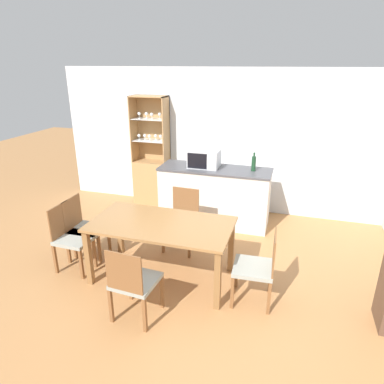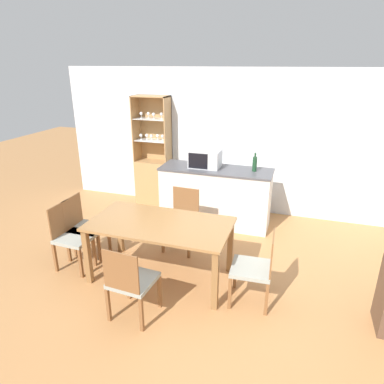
{
  "view_description": "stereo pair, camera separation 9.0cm",
  "coord_description": "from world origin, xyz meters",
  "px_view_note": "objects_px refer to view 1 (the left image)",
  "views": [
    {
      "loc": [
        0.97,
        -3.39,
        2.62
      ],
      "look_at": [
        -0.37,
        1.01,
        0.87
      ],
      "focal_mm": 32.0,
      "sensor_mm": 36.0,
      "label": 1
    },
    {
      "loc": [
        1.05,
        -3.36,
        2.62
      ],
      "look_at": [
        -0.37,
        1.01,
        0.87
      ],
      "focal_mm": 32.0,
      "sensor_mm": 36.0,
      "label": 2
    }
  ],
  "objects_px": {
    "dining_table": "(161,230)",
    "dining_chair_head_near": "(134,282)",
    "dining_chair_side_left_far": "(84,228)",
    "wine_bottle": "(254,163)",
    "dining_chair_head_far": "(182,219)",
    "display_cabinet": "(152,173)",
    "dining_chair_side_left_near": "(73,237)",
    "dining_chair_side_right_near": "(258,267)",
    "microwave": "(204,159)"
  },
  "relations": [
    {
      "from": "dining_chair_head_far",
      "to": "wine_bottle",
      "type": "relative_size",
      "value": 2.95
    },
    {
      "from": "dining_chair_side_left_far",
      "to": "wine_bottle",
      "type": "bearing_deg",
      "value": 127.54
    },
    {
      "from": "display_cabinet",
      "to": "microwave",
      "type": "relative_size",
      "value": 4.1
    },
    {
      "from": "dining_chair_head_far",
      "to": "dining_chair_side_right_near",
      "type": "xyz_separation_m",
      "value": [
        1.21,
        -0.94,
        0.0
      ]
    },
    {
      "from": "dining_chair_head_near",
      "to": "microwave",
      "type": "height_order",
      "value": "microwave"
    },
    {
      "from": "display_cabinet",
      "to": "wine_bottle",
      "type": "relative_size",
      "value": 6.85
    },
    {
      "from": "dining_table",
      "to": "dining_chair_head_near",
      "type": "height_order",
      "value": "dining_chair_head_near"
    },
    {
      "from": "dining_chair_head_far",
      "to": "display_cabinet",
      "type": "bearing_deg",
      "value": -51.0
    },
    {
      "from": "display_cabinet",
      "to": "microwave",
      "type": "height_order",
      "value": "display_cabinet"
    },
    {
      "from": "dining_table",
      "to": "dining_chair_side_right_near",
      "type": "distance_m",
      "value": 1.24
    },
    {
      "from": "display_cabinet",
      "to": "dining_chair_head_near",
      "type": "relative_size",
      "value": 2.32
    },
    {
      "from": "dining_chair_head_near",
      "to": "dining_chair_side_right_near",
      "type": "bearing_deg",
      "value": 32.81
    },
    {
      "from": "dining_chair_head_far",
      "to": "dining_chair_head_near",
      "type": "bearing_deg",
      "value": 92.32
    },
    {
      "from": "dining_chair_head_near",
      "to": "dining_chair_side_left_far",
      "type": "xyz_separation_m",
      "value": [
        -1.21,
        0.94,
        0.0
      ]
    },
    {
      "from": "dining_chair_side_left_far",
      "to": "microwave",
      "type": "bearing_deg",
      "value": 141.19
    },
    {
      "from": "dining_chair_side_left_near",
      "to": "microwave",
      "type": "xyz_separation_m",
      "value": [
        1.28,
        1.94,
        0.67
      ]
    },
    {
      "from": "dining_table",
      "to": "dining_chair_side_left_near",
      "type": "distance_m",
      "value": 1.24
    },
    {
      "from": "display_cabinet",
      "to": "microwave",
      "type": "distance_m",
      "value": 1.37
    },
    {
      "from": "dining_chair_side_right_near",
      "to": "dining_table",
      "type": "bearing_deg",
      "value": 80.7
    },
    {
      "from": "dining_chair_side_left_far",
      "to": "dining_table",
      "type": "bearing_deg",
      "value": 82.22
    },
    {
      "from": "dining_chair_head_far",
      "to": "dining_chair_side_right_near",
      "type": "height_order",
      "value": "same"
    },
    {
      "from": "display_cabinet",
      "to": "wine_bottle",
      "type": "xyz_separation_m",
      "value": [
        1.99,
        -0.48,
        0.49
      ]
    },
    {
      "from": "dining_chair_head_far",
      "to": "dining_chair_head_near",
      "type": "xyz_separation_m",
      "value": [
        -0.01,
        -1.6,
        0.0
      ]
    },
    {
      "from": "dining_chair_head_far",
      "to": "dining_chair_head_near",
      "type": "height_order",
      "value": "same"
    },
    {
      "from": "display_cabinet",
      "to": "dining_chair_head_far",
      "type": "relative_size",
      "value": 2.32
    },
    {
      "from": "wine_bottle",
      "to": "microwave",
      "type": "bearing_deg",
      "value": -178.39
    },
    {
      "from": "display_cabinet",
      "to": "microwave",
      "type": "bearing_deg",
      "value": -23.2
    },
    {
      "from": "dining_table",
      "to": "wine_bottle",
      "type": "distance_m",
      "value": 2.07
    },
    {
      "from": "dining_chair_head_far",
      "to": "dining_chair_side_left_near",
      "type": "distance_m",
      "value": 1.53
    },
    {
      "from": "dining_chair_side_right_near",
      "to": "microwave",
      "type": "height_order",
      "value": "microwave"
    },
    {
      "from": "dining_chair_side_left_far",
      "to": "dining_chair_side_right_near",
      "type": "distance_m",
      "value": 2.44
    },
    {
      "from": "dining_chair_side_left_near",
      "to": "dining_chair_side_left_far",
      "type": "bearing_deg",
      "value": -177.84
    },
    {
      "from": "dining_chair_side_left_far",
      "to": "dining_chair_side_right_near",
      "type": "bearing_deg",
      "value": 82.25
    },
    {
      "from": "dining_chair_head_near",
      "to": "dining_chair_side_left_near",
      "type": "bearing_deg",
      "value": 155.44
    },
    {
      "from": "dining_chair_side_left_far",
      "to": "wine_bottle",
      "type": "distance_m",
      "value": 2.77
    },
    {
      "from": "dining_chair_head_near",
      "to": "microwave",
      "type": "bearing_deg",
      "value": 92.74
    },
    {
      "from": "dining_chair_side_left_near",
      "to": "dining_chair_head_near",
      "type": "height_order",
      "value": "same"
    },
    {
      "from": "dining_table",
      "to": "dining_chair_side_left_near",
      "type": "xyz_separation_m",
      "value": [
        -1.21,
        -0.14,
        -0.22
      ]
    },
    {
      "from": "dining_table",
      "to": "dining_chair_head_far",
      "type": "bearing_deg",
      "value": 89.85
    },
    {
      "from": "dining_chair_side_left_near",
      "to": "microwave",
      "type": "distance_m",
      "value": 2.41
    },
    {
      "from": "dining_chair_side_left_far",
      "to": "wine_bottle",
      "type": "height_order",
      "value": "wine_bottle"
    },
    {
      "from": "dining_chair_side_left_far",
      "to": "microwave",
      "type": "xyz_separation_m",
      "value": [
        1.28,
        1.66,
        0.67
      ]
    },
    {
      "from": "dining_chair_side_left_far",
      "to": "dining_chair_side_left_near",
      "type": "bearing_deg",
      "value": -1.33
    },
    {
      "from": "dining_chair_side_left_near",
      "to": "dining_chair_side_right_near",
      "type": "height_order",
      "value": "same"
    },
    {
      "from": "dining_table",
      "to": "dining_chair_head_near",
      "type": "distance_m",
      "value": 0.83
    },
    {
      "from": "dining_chair_side_right_near",
      "to": "microwave",
      "type": "relative_size",
      "value": 1.77
    },
    {
      "from": "dining_chair_side_right_near",
      "to": "wine_bottle",
      "type": "relative_size",
      "value": 2.95
    },
    {
      "from": "display_cabinet",
      "to": "dining_chair_side_right_near",
      "type": "xyz_separation_m",
      "value": [
        2.32,
        -2.44,
        -0.15
      ]
    },
    {
      "from": "dining_chair_head_near",
      "to": "wine_bottle",
      "type": "height_order",
      "value": "wine_bottle"
    },
    {
      "from": "dining_chair_side_right_near",
      "to": "dining_chair_head_far",
      "type": "bearing_deg",
      "value": 49.39
    }
  ]
}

